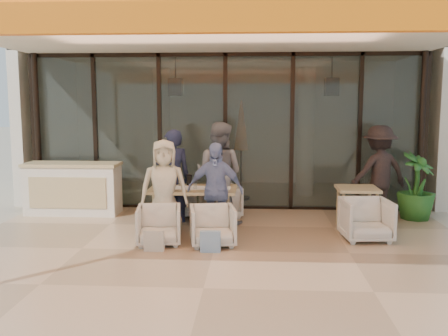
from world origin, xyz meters
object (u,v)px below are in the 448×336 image
Objects in this scene: dining_table at (193,191)px; diner_cream at (164,188)px; potted_palm at (417,187)px; chair_far_left at (178,199)px; side_table at (357,193)px; chair_near_right at (213,224)px; diner_periwinkle at (215,190)px; standing_woman at (379,172)px; host_counter at (73,188)px; chair_near_left at (159,223)px; chair_far_right at (221,200)px; diner_navy at (173,177)px; side_chair at (366,218)px; diner_grey at (219,174)px.

dining_table is 0.93× the size of diner_cream.
dining_table is 1.17× the size of potted_palm.
potted_palm is (4.53, 0.02, 0.28)m from chair_far_left.
dining_table is 2.87m from side_table.
diner_cream is (-0.84, 0.50, 0.46)m from chair_near_right.
standing_woman reaches higher than diner_periwinkle.
host_counter is 2.69× the size of chair_near_left.
side_table is at bearing 141.96° from chair_far_right.
chair_far_left is 0.71m from diner_navy.
chair_far_right is at bearing 57.96° from chair_near_left.
diner_cream is at bearing 173.39° from side_chair.
chair_far_left is 0.84m from chair_far_right.
potted_palm reaches higher than chair_far_left.
chair_far_right is 0.44× the size of diner_periwinkle.
diner_grey is at bearing 174.75° from side_table.
diner_periwinkle is at bearing 79.91° from chair_near_right.
side_chair is (3.28, 0.43, 0.04)m from chair_near_left.
diner_grey is 2.51× the size of side_table.
diner_navy is (0.00, -0.50, 0.51)m from chair_far_left.
diner_periwinkle is at bearing 110.40° from diner_grey.
dining_table is at bearing -166.84° from potted_palm.
standing_woman is (0.58, 0.91, 0.26)m from side_table.
chair_near_right is at bearing -33.79° from host_counter.
diner_navy is 1.23m from diner_periwinkle.
chair_far_left is 1.90m from chair_near_left.
diner_grey reaches higher than diner_cream.
diner_grey is at bearing 138.83° from chair_far_left.
side_chair reaches higher than chair_near_left.
diner_navy is (-0.84, -0.50, 0.52)m from chair_far_right.
dining_table is 0.63m from diner_navy.
host_counter is 2.65× the size of chair_far_right.
diner_navy reaches higher than chair_far_right.
dining_table is (2.49, -1.00, 0.16)m from host_counter.
dining_table is at bearing 113.60° from diner_navy.
chair_far_left is (2.08, -0.05, -0.17)m from host_counter.
side_chair is at bearing -10.49° from dining_table.
side_table reaches higher than chair_far_right.
chair_far_right is 2.85m from side_chair.
potted_palm is (3.69, 1.42, -0.15)m from diner_periwinkle.
chair_near_right is 2.72m from side_table.
side_chair is 1.96m from potted_palm.
potted_palm is at bearing 26.81° from diner_periwinkle.
chair_far_right is 0.37× the size of diner_grey.
diner_grey is 3.73m from potted_palm.
diner_cream is at bearing 67.38° from diner_grey.
diner_periwinkle is (0.00, 0.50, 0.44)m from chair_near_right.
host_counter is 1.23× the size of dining_table.
diner_cream is at bearing 37.55° from chair_far_right.
diner_cream reaches higher than diner_periwinkle.
diner_grey is 1.05× the size of standing_woman.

